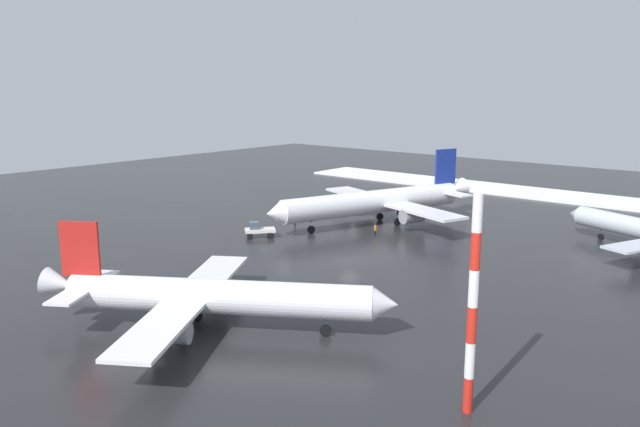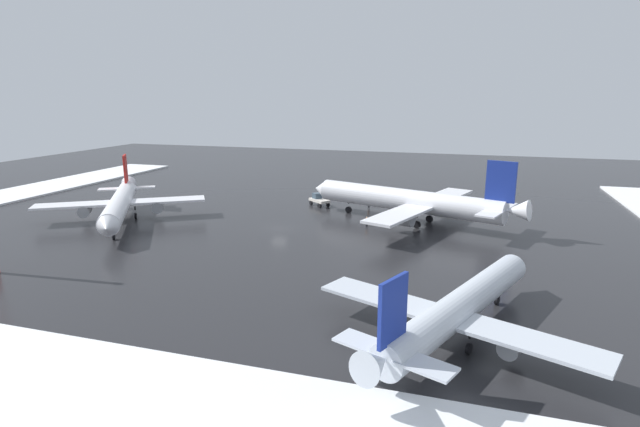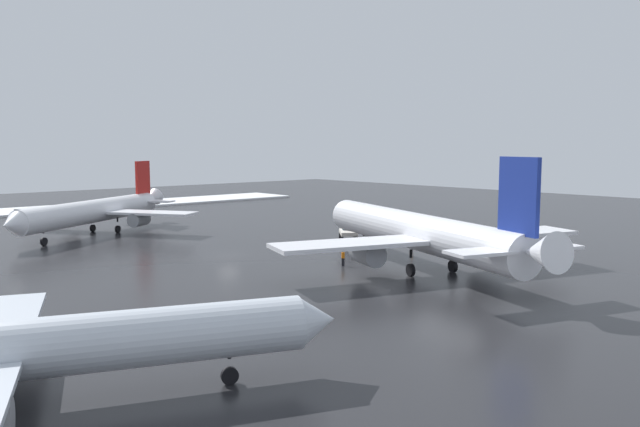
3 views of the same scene
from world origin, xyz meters
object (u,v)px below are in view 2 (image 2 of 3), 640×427
airplane_parked_starboard (459,308)px  pushback_tug (319,199)px  airplane_parked_portside (120,203)px  airplane_far_rear (411,201)px  ground_crew_mid_apron (367,221)px  ground_crew_by_nose_gear (369,203)px

airplane_parked_starboard → pushback_tug: (-28.84, 50.18, -1.80)m
airplane_parked_starboard → pushback_tug: size_ratio=6.05×
airplane_parked_starboard → airplane_parked_portside: airplane_parked_portside is taller
airplane_far_rear → airplane_parked_starboard: 42.57m
airplane_parked_portside → ground_crew_mid_apron: 42.84m
airplane_parked_portside → pushback_tug: size_ratio=6.25×
airplane_parked_portside → ground_crew_by_nose_gear: bearing=89.8°
airplane_parked_portside → ground_crew_mid_apron: airplane_parked_portside is taller
airplane_parked_portside → ground_crew_by_nose_gear: airplane_parked_portside is taller
airplane_far_rear → airplane_parked_starboard: size_ratio=1.31×
pushback_tug → airplane_far_rear: bearing=-164.7°
ground_crew_mid_apron → airplane_parked_portside: bearing=-87.7°
airplane_parked_starboard → pushback_tug: bearing=52.1°
airplane_parked_portside → airplane_far_rear: bearing=74.1°
airplane_parked_portside → airplane_parked_starboard: bearing=32.4°
airplane_parked_portside → ground_crew_mid_apron: (41.58, 10.00, -2.46)m
pushback_tug → ground_crew_by_nose_gear: size_ratio=2.90×
ground_crew_mid_apron → airplane_far_rear: bearing=112.0°
airplane_far_rear → pushback_tug: bearing=-4.9°
airplane_parked_portside → ground_crew_by_nose_gear: (38.91, 24.64, -2.46)m
airplane_far_rear → airplane_parked_portside: (-48.39, -14.46, -0.53)m
airplane_parked_starboard → ground_crew_mid_apron: (-16.22, 37.05, -2.11)m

